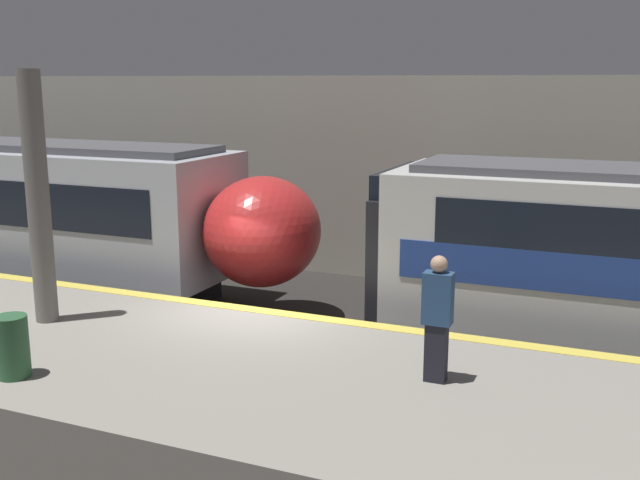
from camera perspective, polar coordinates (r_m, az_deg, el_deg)
name	(u,v)px	position (r m, az deg, el deg)	size (l,w,h in m)	color
ground_plane	(257,368)	(13.62, -4.81, -9.71)	(120.00, 120.00, 0.00)	#282623
platform	(180,389)	(11.47, -10.64, -11.12)	(40.00, 4.89, 1.15)	gray
station_rear_barrier	(380,179)	(19.07, 4.61, 4.62)	(50.00, 0.15, 5.16)	#B2AD9E
support_pillar_near	(38,199)	(12.85, -20.69, 2.95)	(0.37, 0.37, 4.08)	slate
person_waiting	(437,316)	(9.92, 8.93, -5.71)	(0.38, 0.24, 1.71)	black
trash_bin	(12,347)	(10.89, -22.40, -7.52)	(0.44, 0.44, 0.85)	#2D5B38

